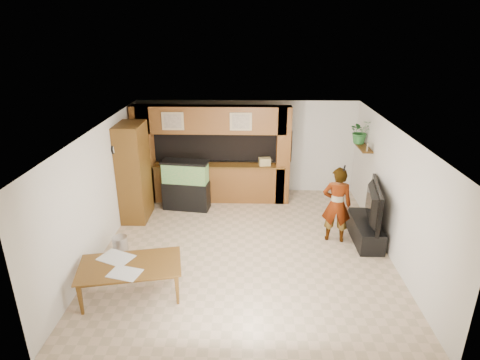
{
  "coord_description": "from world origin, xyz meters",
  "views": [
    {
      "loc": [
        0.09,
        -7.53,
        4.52
      ],
      "look_at": [
        -0.13,
        0.6,
        1.34
      ],
      "focal_mm": 30.0,
      "sensor_mm": 36.0,
      "label": 1
    }
  ],
  "objects_px": {
    "television": "(368,203)",
    "dining_table": "(131,281)",
    "person": "(337,205)",
    "pantry_cabinet": "(134,172)",
    "aquarium": "(186,186)"
  },
  "relations": [
    {
      "from": "television",
      "to": "pantry_cabinet",
      "type": "bearing_deg",
      "value": 89.37
    },
    {
      "from": "dining_table",
      "to": "television",
      "type": "bearing_deg",
      "value": 12.98
    },
    {
      "from": "pantry_cabinet",
      "to": "dining_table",
      "type": "height_order",
      "value": "pantry_cabinet"
    },
    {
      "from": "television",
      "to": "dining_table",
      "type": "height_order",
      "value": "television"
    },
    {
      "from": "person",
      "to": "pantry_cabinet",
      "type": "bearing_deg",
      "value": -2.47
    },
    {
      "from": "person",
      "to": "aquarium",
      "type": "bearing_deg",
      "value": -13.97
    },
    {
      "from": "aquarium",
      "to": "person",
      "type": "height_order",
      "value": "person"
    },
    {
      "from": "television",
      "to": "person",
      "type": "bearing_deg",
      "value": 99.41
    },
    {
      "from": "aquarium",
      "to": "television",
      "type": "height_order",
      "value": "television"
    },
    {
      "from": "person",
      "to": "television",
      "type": "bearing_deg",
      "value": -171.03
    },
    {
      "from": "pantry_cabinet",
      "to": "person",
      "type": "height_order",
      "value": "pantry_cabinet"
    },
    {
      "from": "television",
      "to": "person",
      "type": "relative_size",
      "value": 0.87
    },
    {
      "from": "television",
      "to": "dining_table",
      "type": "bearing_deg",
      "value": 124.34
    },
    {
      "from": "pantry_cabinet",
      "to": "television",
      "type": "distance_m",
      "value": 5.45
    },
    {
      "from": "pantry_cabinet",
      "to": "aquarium",
      "type": "relative_size",
      "value": 1.82
    }
  ]
}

